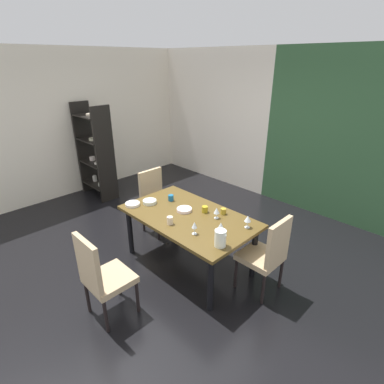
# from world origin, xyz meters

# --- Properties ---
(ground_plane) EXTENTS (5.93, 5.24, 0.02)m
(ground_plane) POSITION_xyz_m (0.00, 0.00, -0.01)
(ground_plane) COLOR black
(back_panel_interior) EXTENTS (2.90, 0.10, 2.76)m
(back_panel_interior) POSITION_xyz_m (-1.51, 2.57, 1.38)
(back_panel_interior) COLOR silver
(back_panel_interior) RESTS_ON ground_plane
(garden_window_panel) EXTENTS (3.03, 0.10, 2.76)m
(garden_window_panel) POSITION_xyz_m (1.45, 2.57, 1.38)
(garden_window_panel) COLOR #315835
(garden_window_panel) RESTS_ON ground_plane
(left_interior_panel) EXTENTS (0.10, 5.24, 2.76)m
(left_interior_panel) POSITION_xyz_m (-2.92, 0.00, 1.38)
(left_interior_panel) COLOR #EEE3CB
(left_interior_panel) RESTS_ON ground_plane
(dining_table) EXTENTS (1.71, 1.00, 0.74)m
(dining_table) POSITION_xyz_m (0.50, -0.11, 0.66)
(dining_table) COLOR brown
(dining_table) RESTS_ON ground_plane
(chair_left_far) EXTENTS (0.44, 0.44, 0.99)m
(chair_left_far) POSITION_xyz_m (-0.51, 0.16, 0.54)
(chair_left_far) COLOR tan
(chair_left_far) RESTS_ON ground_plane
(chair_right_far) EXTENTS (0.44, 0.44, 0.99)m
(chair_right_far) POSITION_xyz_m (1.50, 0.16, 0.54)
(chair_right_far) COLOR tan
(chair_right_far) RESTS_ON ground_plane
(chair_head_near) EXTENTS (0.44, 0.44, 1.01)m
(chair_head_near) POSITION_xyz_m (0.53, -1.37, 0.55)
(chair_head_near) COLOR tan
(chair_head_near) RESTS_ON ground_plane
(display_shelf) EXTENTS (0.82, 0.37, 1.81)m
(display_shelf) POSITION_xyz_m (-2.40, 0.20, 0.90)
(display_shelf) COLOR black
(display_shelf) RESTS_ON ground_plane
(wine_glass_south) EXTENTS (0.07, 0.07, 0.14)m
(wine_glass_south) POSITION_xyz_m (0.80, 0.09, 0.84)
(wine_glass_south) COLOR silver
(wine_glass_south) RESTS_ON dining_table
(wine_glass_west) EXTENTS (0.06, 0.06, 0.15)m
(wine_glass_west) POSITION_xyz_m (0.87, -0.37, 0.85)
(wine_glass_west) COLOR silver
(wine_glass_west) RESTS_ON dining_table
(wine_glass_right) EXTENTS (0.07, 0.07, 0.16)m
(wine_glass_right) POSITION_xyz_m (1.08, -0.17, 0.85)
(wine_glass_right) COLOR silver
(wine_glass_right) RESTS_ON dining_table
(wine_glass_near_window) EXTENTS (0.08, 0.08, 0.15)m
(wine_glass_near_window) POSITION_xyz_m (1.20, 0.17, 0.85)
(wine_glass_near_window) COLOR silver
(wine_glass_near_window) RESTS_ON dining_table
(serving_bowl_left) EXTENTS (0.19, 0.19, 0.04)m
(serving_bowl_left) POSITION_xyz_m (-0.23, -0.45, 0.76)
(serving_bowl_left) COLOR white
(serving_bowl_left) RESTS_ON dining_table
(serving_bowl_north) EXTENTS (0.18, 0.18, 0.05)m
(serving_bowl_north) POSITION_xyz_m (-0.11, -0.25, 0.76)
(serving_bowl_north) COLOR silver
(serving_bowl_north) RESTS_ON dining_table
(serving_bowl_east) EXTENTS (0.19, 0.19, 0.04)m
(serving_bowl_east) POSITION_xyz_m (0.38, -0.07, 0.76)
(serving_bowl_east) COLOR white
(serving_bowl_east) RESTS_ON dining_table
(cup_front) EXTENTS (0.07, 0.07, 0.10)m
(cup_front) POSITION_xyz_m (0.50, -0.41, 0.79)
(cup_front) COLOR beige
(cup_front) RESTS_ON dining_table
(cup_near_shelf) EXTENTS (0.08, 0.08, 0.08)m
(cup_near_shelf) POSITION_xyz_m (0.59, 0.10, 0.78)
(cup_near_shelf) COLOR #A7911D
(cup_near_shelf) RESTS_ON dining_table
(cup_center) EXTENTS (0.07, 0.07, 0.08)m
(cup_center) POSITION_xyz_m (0.79, 0.23, 0.78)
(cup_center) COLOR #AA8D28
(cup_center) RESTS_ON dining_table
(cup_corner) EXTENTS (0.08, 0.08, 0.08)m
(cup_corner) POSITION_xyz_m (0.03, 0.02, 0.78)
(cup_corner) COLOR #195D8A
(cup_corner) RESTS_ON dining_table
(pitcher_rear) EXTENTS (0.14, 0.12, 0.19)m
(pitcher_rear) POSITION_xyz_m (1.22, -0.34, 0.84)
(pitcher_rear) COLOR white
(pitcher_rear) RESTS_ON dining_table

